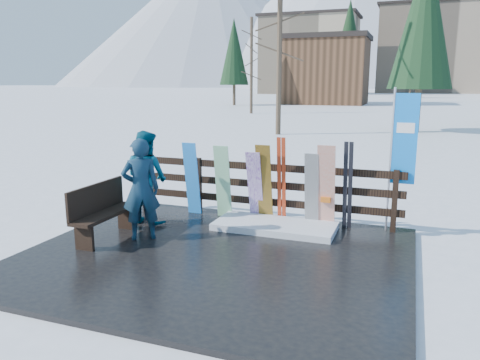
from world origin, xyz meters
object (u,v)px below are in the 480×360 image
at_px(bench, 102,210).
at_px(person_back, 147,177).
at_px(snowboard_4, 312,190).
at_px(rental_flag, 401,144).
at_px(snowboard_1, 223,182).
at_px(snowboard_2, 264,184).
at_px(snowboard_5, 326,187).
at_px(snowboard_0, 192,179).
at_px(person_front, 141,189).
at_px(snowboard_3, 255,186).

bearing_deg(bench, person_back, 78.83).
relative_size(snowboard_4, rental_flag, 0.55).
bearing_deg(snowboard_1, snowboard_2, 0.00).
xyz_separation_m(bench, snowboard_4, (3.27, 1.92, 0.19)).
xyz_separation_m(snowboard_2, snowboard_5, (1.19, -0.00, 0.02)).
xyz_separation_m(snowboard_4, person_back, (-3.05, -0.79, 0.19)).
distance_m(snowboard_2, snowboard_5, 1.19).
xyz_separation_m(snowboard_0, person_back, (-0.57, -0.79, 0.14)).
height_order(snowboard_5, person_front, person_front).
bearing_deg(snowboard_1, snowboard_0, 180.00).
distance_m(snowboard_2, person_back, 2.27).
bearing_deg(snowboard_0, rental_flag, 3.87).
bearing_deg(person_front, snowboard_0, -130.70).
xyz_separation_m(snowboard_2, rental_flag, (2.45, 0.27, 0.84)).
relative_size(snowboard_0, snowboard_1, 1.02).
bearing_deg(snowboard_3, person_front, -131.92).
height_order(snowboard_4, rental_flag, rental_flag).
bearing_deg(person_back, person_front, 135.64).
relative_size(snowboard_3, person_front, 0.81).
xyz_separation_m(bench, person_back, (0.22, 1.13, 0.38)).
relative_size(person_front, person_back, 0.98).
height_order(snowboard_2, snowboard_3, snowboard_2).
relative_size(bench, rental_flag, 0.58).
bearing_deg(snowboard_5, person_front, -149.81).
height_order(snowboard_0, rental_flag, rental_flag).
bearing_deg(snowboard_1, rental_flag, 4.66).
height_order(snowboard_4, snowboard_5, snowboard_5).
relative_size(snowboard_4, person_front, 0.81).
distance_m(snowboard_3, rental_flag, 2.80).
distance_m(snowboard_3, snowboard_4, 1.11).
xyz_separation_m(snowboard_5, person_back, (-3.31, -0.79, 0.11)).
bearing_deg(snowboard_3, snowboard_2, 0.00).
xyz_separation_m(snowboard_0, person_front, (-0.15, -1.68, 0.13)).
bearing_deg(snowboard_0, snowboard_5, 0.00).
height_order(person_front, person_back, person_back).
bearing_deg(snowboard_4, snowboard_0, 180.00).
distance_m(bench, snowboard_4, 3.80).
bearing_deg(rental_flag, person_back, -166.91).
height_order(snowboard_0, snowboard_2, snowboard_2).
bearing_deg(rental_flag, snowboard_5, -167.86).
xyz_separation_m(snowboard_4, rental_flag, (1.52, 0.27, 0.90)).
xyz_separation_m(snowboard_5, rental_flag, (1.26, 0.27, 0.82)).
xyz_separation_m(snowboard_1, person_front, (-0.83, -1.68, 0.15)).
bearing_deg(bench, snowboard_0, 67.46).
distance_m(bench, rental_flag, 5.38).
bearing_deg(snowboard_1, person_back, -147.75).
xyz_separation_m(bench, rental_flag, (4.79, 2.19, 1.09)).
bearing_deg(snowboard_0, person_back, -125.91).
distance_m(snowboard_1, person_back, 1.49).
bearing_deg(person_front, rental_flag, 169.61).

